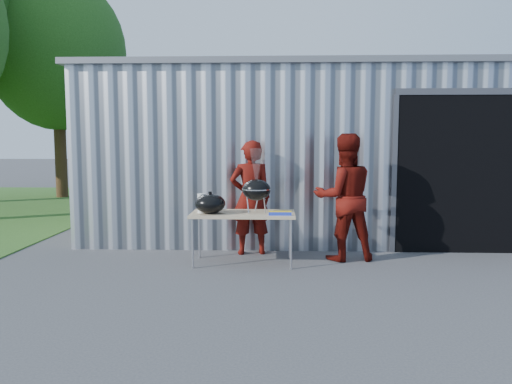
{
  "coord_description": "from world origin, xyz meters",
  "views": [
    {
      "loc": [
        0.17,
        -6.29,
        1.8
      ],
      "look_at": [
        -0.1,
        0.88,
        1.05
      ],
      "focal_mm": 35.0,
      "sensor_mm": 36.0,
      "label": 1
    }
  ],
  "objects_px": {
    "kettle_grill": "(256,184)",
    "person_bystander": "(344,197)",
    "person_cook": "(251,198)",
    "folding_table": "(243,215)"
  },
  "relations": [
    {
      "from": "kettle_grill",
      "to": "person_bystander",
      "type": "distance_m",
      "value": 1.36
    },
    {
      "from": "person_cook",
      "to": "person_bystander",
      "type": "relative_size",
      "value": 0.95
    },
    {
      "from": "person_cook",
      "to": "person_bystander",
      "type": "bearing_deg",
      "value": 155.58
    },
    {
      "from": "kettle_grill",
      "to": "person_cook",
      "type": "distance_m",
      "value": 0.68
    },
    {
      "from": "kettle_grill",
      "to": "person_cook",
      "type": "bearing_deg",
      "value": 100.59
    },
    {
      "from": "person_cook",
      "to": "person_bystander",
      "type": "xyz_separation_m",
      "value": [
        1.42,
        -0.33,
        0.05
      ]
    },
    {
      "from": "person_cook",
      "to": "person_bystander",
      "type": "height_order",
      "value": "person_bystander"
    },
    {
      "from": "kettle_grill",
      "to": "folding_table",
      "type": "bearing_deg",
      "value": -176.17
    },
    {
      "from": "kettle_grill",
      "to": "person_bystander",
      "type": "bearing_deg",
      "value": 12.24
    },
    {
      "from": "folding_table",
      "to": "kettle_grill",
      "type": "height_order",
      "value": "kettle_grill"
    }
  ]
}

